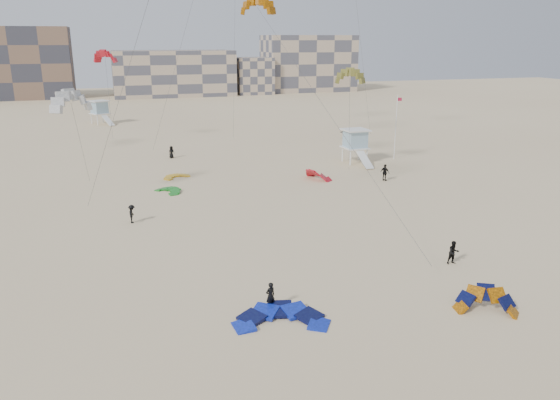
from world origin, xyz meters
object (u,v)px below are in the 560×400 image
object	(u,v)px
kite_ground_orange	(485,311)
lifeguard_tower_near	(355,146)
kitesurfer_main	(270,296)
kite_ground_blue	(281,322)

from	to	relation	value
kite_ground_orange	lifeguard_tower_near	distance (m)	39.20
kite_ground_orange	kitesurfer_main	size ratio (longest dim) A/B	2.01
kite_ground_blue	kite_ground_orange	distance (m)	11.83
kitesurfer_main	lifeguard_tower_near	xyz separation A→B (m)	(21.04, 34.12, 1.27)
kitesurfer_main	lifeguard_tower_near	distance (m)	40.10
kite_ground_blue	kitesurfer_main	xyz separation A→B (m)	(-0.14, 1.61, 0.83)
kite_ground_blue	kite_ground_orange	xyz separation A→B (m)	(11.60, -2.30, 0.00)
kite_ground_blue	lifeguard_tower_near	world-z (taller)	lifeguard_tower_near
kite_ground_blue	lifeguard_tower_near	distance (m)	41.44
kite_ground_orange	kitesurfer_main	xyz separation A→B (m)	(-11.74, 3.91, 0.83)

